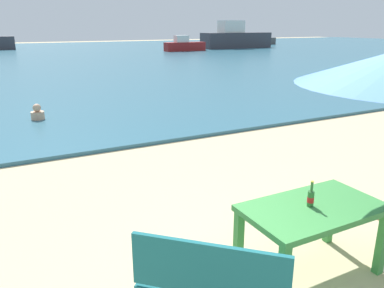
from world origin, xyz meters
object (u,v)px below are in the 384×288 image
at_px(boat_tanker, 184,45).
at_px(boat_fishing_trawler, 260,40).
at_px(boat_cargo_ship, 235,38).
at_px(picnic_table_green, 313,216).
at_px(bench_teal_center, 211,284).
at_px(beer_bottle_amber, 311,197).
at_px(swimmer_person, 37,113).

xyz_separation_m(boat_tanker, boat_fishing_trawler, (13.95, 6.63, 0.01)).
bearing_deg(boat_cargo_ship, boat_tanker, -165.35).
bearing_deg(boat_fishing_trawler, boat_tanker, -154.59).
bearing_deg(picnic_table_green, bench_teal_center, -167.27).
bearing_deg(beer_bottle_amber, boat_cargo_ship, 57.35).
distance_m(boat_tanker, boat_cargo_ship, 7.25).
distance_m(picnic_table_green, boat_cargo_ship, 38.68).
bearing_deg(beer_bottle_amber, boat_tanker, 65.71).
bearing_deg(swimmer_person, beer_bottle_amber, -78.18).
distance_m(beer_bottle_amber, boat_cargo_ship, 38.68).
bearing_deg(bench_teal_center, swimmer_person, 92.59).
xyz_separation_m(picnic_table_green, boat_fishing_trawler, (27.79, 37.39, -0.05)).
distance_m(boat_tanker, boat_fishing_trawler, 15.45).
height_order(picnic_table_green, boat_tanker, boat_tanker).
height_order(beer_bottle_amber, boat_tanker, boat_tanker).
relative_size(picnic_table_green, bench_teal_center, 1.25).
relative_size(beer_bottle_amber, bench_teal_center, 0.24).
bearing_deg(boat_tanker, swimmer_person, -124.45).
distance_m(picnic_table_green, bench_teal_center, 1.38).
height_order(bench_teal_center, boat_fishing_trawler, boat_fishing_trawler).
bearing_deg(bench_teal_center, picnic_table_green, 12.73).
bearing_deg(picnic_table_green, boat_fishing_trawler, 53.38).
bearing_deg(boat_cargo_ship, bench_teal_center, -123.99).
relative_size(picnic_table_green, boat_tanker, 0.36).
distance_m(bench_teal_center, boat_fishing_trawler, 47.64).
relative_size(swimmer_person, boat_tanker, 0.10).
bearing_deg(picnic_table_green, swimmer_person, 102.02).
relative_size(beer_bottle_amber, boat_tanker, 0.07).
height_order(boat_cargo_ship, boat_fishing_trawler, boat_cargo_ship).
bearing_deg(beer_bottle_amber, swimmer_person, 101.82).
relative_size(swimmer_person, boat_cargo_ship, 0.05).
xyz_separation_m(swimmer_person, boat_fishing_trawler, (29.51, 29.31, 0.36)).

